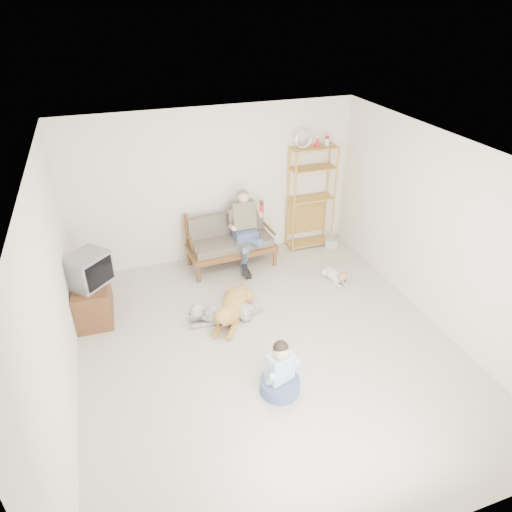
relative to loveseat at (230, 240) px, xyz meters
name	(u,v)px	position (x,y,z in m)	size (l,w,h in m)	color
floor	(270,349)	(-0.14, -2.36, -0.49)	(5.50, 5.50, 0.00)	silver
ceiling	(273,158)	(-0.14, -2.36, 2.21)	(5.50, 5.50, 0.00)	white
wall_back	(215,186)	(-0.14, 0.39, 0.86)	(5.00, 5.00, 0.00)	silver
wall_front	(404,450)	(-0.14, -5.11, 0.86)	(5.00, 5.00, 0.00)	silver
wall_left	(53,305)	(-2.64, -2.36, 0.86)	(5.50, 5.50, 0.00)	silver
wall_right	(441,234)	(2.36, -2.36, 0.86)	(5.50, 5.50, 0.00)	silver
loveseat	(230,240)	(0.00, 0.00, 0.00)	(1.54, 0.78, 0.95)	brown
man	(246,236)	(0.21, -0.23, 0.16)	(0.53, 0.76, 1.23)	#4A6388
etagere	(311,197)	(1.61, 0.19, 0.50)	(0.85, 0.37, 2.23)	gold
book_stack	(331,243)	(2.00, -0.02, -0.41)	(0.23, 0.17, 0.15)	silver
tv_stand	(93,300)	(-2.36, -0.81, -0.19)	(0.55, 0.92, 0.60)	brown
crt_tv	(88,270)	(-2.33, -0.84, 0.35)	(0.72, 0.72, 0.47)	slate
wall_outlet	(149,251)	(-1.39, 0.38, -0.19)	(0.12, 0.02, 0.08)	silver
golden_retriever	(232,307)	(-0.42, -1.51, -0.31)	(0.86, 1.28, 0.44)	#B7863F
shaggy_dog	(221,312)	(-0.60, -1.53, -0.34)	(1.21, 0.33, 0.36)	white
terrier	(336,276)	(1.51, -1.14, -0.38)	(0.27, 0.70, 0.26)	white
child	(280,374)	(-0.29, -3.10, -0.21)	(0.49, 0.49, 0.77)	#4A6388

